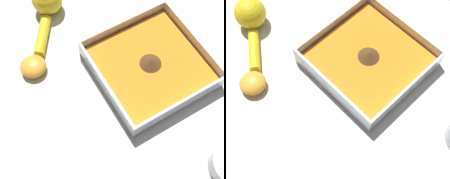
% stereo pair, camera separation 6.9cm
% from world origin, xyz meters
% --- Properties ---
extents(ground_plane, '(4.00, 4.00, 0.00)m').
position_xyz_m(ground_plane, '(0.00, 0.00, 0.00)').
color(ground_plane, beige).
extents(square_dish, '(0.25, 0.25, 0.05)m').
position_xyz_m(square_dish, '(-0.02, 0.02, 0.02)').
color(square_dish, silver).
rests_on(square_dish, ground_plane).
extents(lemon_squeezer, '(0.17, 0.13, 0.08)m').
position_xyz_m(lemon_squeezer, '(-0.29, -0.11, 0.04)').
color(lemon_squeezer, yellow).
rests_on(lemon_squeezer, ground_plane).
extents(lemon_half, '(0.06, 0.06, 0.03)m').
position_xyz_m(lemon_half, '(-0.15, -0.21, 0.02)').
color(lemon_half, orange).
rests_on(lemon_half, ground_plane).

